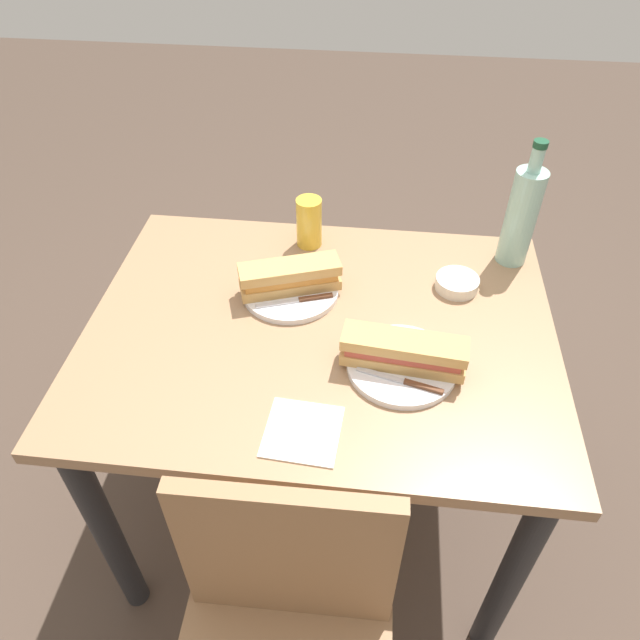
{
  "coord_description": "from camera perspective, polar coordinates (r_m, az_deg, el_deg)",
  "views": [
    {
      "loc": [
        -0.11,
        0.96,
        1.66
      ],
      "look_at": [
        0.0,
        0.0,
        0.76
      ],
      "focal_mm": 33.35,
      "sensor_mm": 36.0,
      "label": 1
    }
  ],
  "objects": [
    {
      "name": "paper_napkin",
      "position": [
        1.14,
        -1.57,
        -10.66
      ],
      "size": [
        0.15,
        0.15,
        0.0
      ],
      "primitive_type": "cube",
      "rotation": [
        0.0,
        0.0,
        -0.07
      ],
      "color": "white",
      "rests_on": "dining_table"
    },
    {
      "name": "plate_far",
      "position": [
        1.41,
        -2.85,
        2.88
      ],
      "size": [
        0.23,
        0.23,
        0.01
      ],
      "primitive_type": "cylinder",
      "color": "white",
      "rests_on": "dining_table"
    },
    {
      "name": "plate_near",
      "position": [
        1.25,
        7.84,
        -4.3
      ],
      "size": [
        0.23,
        0.23,
        0.01
      ],
      "primitive_type": "cylinder",
      "color": "white",
      "rests_on": "dining_table"
    },
    {
      "name": "dining_table",
      "position": [
        1.42,
        -0.0,
        -4.25
      ],
      "size": [
        1.04,
        0.8,
        0.74
      ],
      "color": "#997251",
      "rests_on": "ground"
    },
    {
      "name": "baguette_sandwich_far",
      "position": [
        1.39,
        -2.91,
        4.19
      ],
      "size": [
        0.24,
        0.14,
        0.07
      ],
      "color": "tan",
      "rests_on": "plate_far"
    },
    {
      "name": "beer_glass",
      "position": [
        1.54,
        -1.06,
        9.34
      ],
      "size": [
        0.07,
        0.07,
        0.13
      ],
      "primitive_type": "cylinder",
      "color": "gold",
      "rests_on": "dining_table"
    },
    {
      "name": "olive_bowl",
      "position": [
        1.46,
        13.0,
        3.47
      ],
      "size": [
        0.1,
        0.1,
        0.03
      ],
      "primitive_type": "cylinder",
      "color": "silver",
      "rests_on": "dining_table"
    },
    {
      "name": "ground_plane",
      "position": [
        1.92,
        -0.0,
        -16.97
      ],
      "size": [
        8.0,
        8.0,
        0.0
      ],
      "primitive_type": "plane",
      "color": "#47382D"
    },
    {
      "name": "knife_far",
      "position": [
        1.37,
        -2.0,
        1.93
      ],
      "size": [
        0.17,
        0.07,
        0.01
      ],
      "color": "silver",
      "rests_on": "plate_far"
    },
    {
      "name": "baguette_sandwich_near",
      "position": [
        1.22,
        8.02,
        -2.98
      ],
      "size": [
        0.26,
        0.09,
        0.07
      ],
      "color": "tan",
      "rests_on": "plate_near"
    },
    {
      "name": "water_bottle",
      "position": [
        1.52,
        18.77,
        9.5
      ],
      "size": [
        0.08,
        0.08,
        0.32
      ],
      "color": "#99C6B7",
      "rests_on": "dining_table"
    },
    {
      "name": "knife_near",
      "position": [
        1.2,
        8.13,
        -5.87
      ],
      "size": [
        0.18,
        0.06,
        0.01
      ],
      "color": "silver",
      "rests_on": "plate_near"
    }
  ]
}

